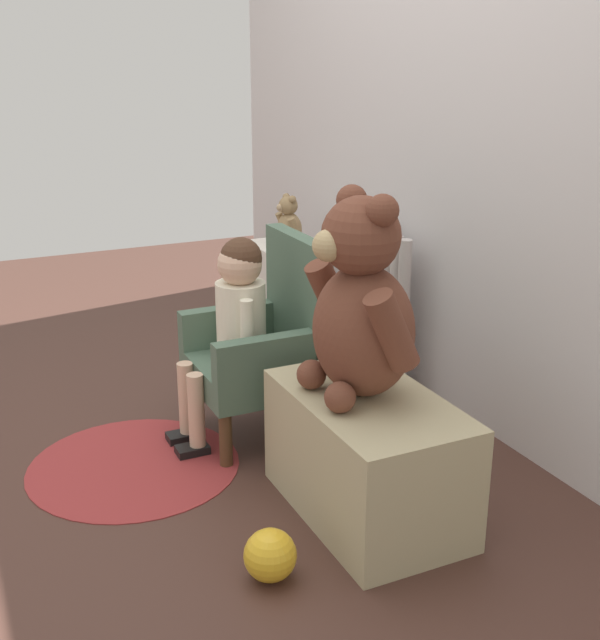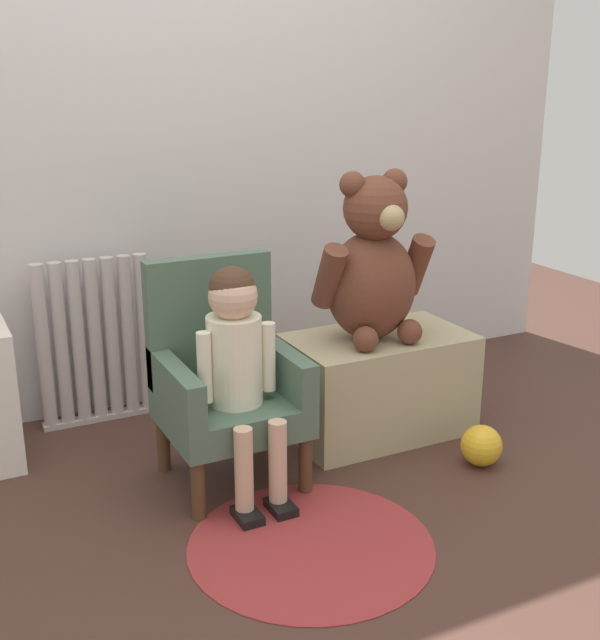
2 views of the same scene
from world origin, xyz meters
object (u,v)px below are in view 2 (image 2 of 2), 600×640
child_armchair (225,379)px  floor_rug (311,545)px  large_teddy_bear (373,267)px  toy_ball (481,446)px  child_figure (237,350)px  radiator (96,342)px  low_bench (378,384)px

child_armchair → floor_rug: 0.61m
large_teddy_bear → toy_ball: bearing=-60.1°
child_armchair → toy_ball: size_ratio=5.09×
child_figure → radiator: bearing=110.5°
child_figure → toy_ball: size_ratio=5.17×
child_armchair → floor_rug: bearing=-84.1°
child_figure → toy_ball: (0.79, -0.21, -0.40)m
child_armchair → low_bench: 0.64m
child_armchair → large_teddy_bear: large_teddy_bear is taller
radiator → child_figure: (0.27, -0.73, 0.16)m
child_figure → low_bench: child_figure is taller
child_armchair → low_bench: (0.62, 0.06, -0.15)m
radiator → child_figure: child_figure is taller
radiator → large_teddy_bear: bearing=-33.8°
child_armchair → child_figure: bearing=-90.0°
radiator → low_bench: (0.89, -0.56, -0.13)m
child_armchair → large_teddy_bear: bearing=4.9°
large_teddy_bear → floor_rug: size_ratio=0.85×
floor_rug → toy_ball: toy_ball is taller
child_figure → large_teddy_bear: size_ratio=1.23×
child_armchair → child_figure: size_ratio=0.98×
large_teddy_bear → radiator: bearing=146.2°
radiator → toy_ball: radiator is taller
toy_ball → floor_rug: bearing=-166.5°
child_figure → floor_rug: size_ratio=1.04×
floor_rug → toy_ball: (0.74, 0.18, 0.07)m
radiator → toy_ball: size_ratio=4.49×
low_bench → toy_ball: bearing=-65.8°
child_figure → low_bench: (0.62, 0.17, -0.29)m
child_figure → child_armchair: bearing=90.0°
floor_rug → radiator: bearing=106.2°
radiator → child_armchair: bearing=-66.1°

